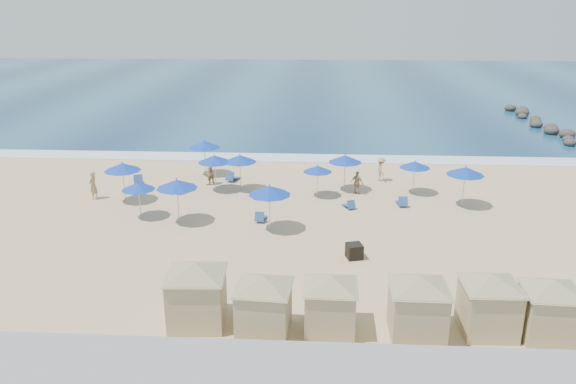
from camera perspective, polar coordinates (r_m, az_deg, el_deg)
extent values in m
plane|color=tan|center=(31.03, 0.16, -4.26)|extent=(160.00, 160.00, 0.00)
cube|color=navy|center=(84.39, 2.21, 10.60)|extent=(160.00, 80.00, 0.06)
cube|color=white|center=(45.67, 1.21, 3.45)|extent=(160.00, 2.50, 0.08)
cube|color=gray|center=(19.45, -2.02, -17.94)|extent=(160.00, 2.20, 1.10)
ellipsoid|color=#2C2624|center=(55.50, 26.72, 4.49)|extent=(1.08, 1.08, 0.70)
ellipsoid|color=#2C2624|center=(57.03, 26.59, 4.82)|extent=(1.00, 1.00, 0.65)
ellipsoid|color=#2C2624|center=(58.54, 26.49, 5.29)|extent=(1.48, 1.48, 0.96)
ellipsoid|color=#2C2624|center=(59.57, 25.21, 5.66)|extent=(1.40, 1.40, 0.91)
ellipsoid|color=#2C2624|center=(61.11, 25.13, 5.95)|extent=(1.32, 1.32, 0.86)
ellipsoid|color=#2C2624|center=(62.18, 23.92, 6.29)|extent=(1.24, 1.24, 0.81)
ellipsoid|color=#2C2624|center=(63.73, 23.87, 6.55)|extent=(1.16, 1.16, 0.75)
ellipsoid|color=#2C2624|center=(65.28, 23.83, 6.80)|extent=(1.08, 1.08, 0.70)
ellipsoid|color=#2C2624|center=(66.38, 22.71, 7.10)|extent=(1.00, 1.00, 0.65)
ellipsoid|color=#2C2624|center=(67.91, 22.71, 7.45)|extent=(1.48, 1.48, 0.96)
ellipsoid|color=#2C2624|center=(69.46, 22.69, 7.66)|extent=(1.40, 1.40, 0.91)
ellipsoid|color=#2C2624|center=(70.59, 21.66, 7.93)|extent=(1.32, 1.32, 0.86)
cube|color=black|center=(28.26, 6.75, -5.99)|extent=(0.92, 0.92, 0.75)
cube|color=tan|center=(22.78, -9.23, -10.67)|extent=(2.23, 2.23, 2.12)
cube|color=#978C62|center=(22.28, -9.37, -8.30)|extent=(2.34, 2.34, 0.08)
pyramid|color=#978C62|center=(22.05, -9.44, -7.08)|extent=(4.63, 4.63, 0.53)
cube|color=tan|center=(21.97, -2.48, -11.87)|extent=(2.08, 2.08, 1.94)
cube|color=#978C62|center=(21.49, -2.52, -9.65)|extent=(2.19, 2.19, 0.08)
pyramid|color=#978C62|center=(21.26, -2.54, -8.50)|extent=(4.24, 4.24, 0.49)
cube|color=tan|center=(22.15, 4.28, -11.71)|extent=(1.92, 1.92, 1.89)
cube|color=#978C62|center=(21.69, 4.34, -9.56)|extent=(2.02, 2.02, 0.08)
pyramid|color=#978C62|center=(21.47, 4.37, -8.45)|extent=(4.14, 4.14, 0.47)
cube|color=tan|center=(22.33, 12.99, -11.73)|extent=(2.03, 2.03, 2.02)
cube|color=#978C62|center=(21.84, 13.19, -9.44)|extent=(2.13, 2.13, 0.08)
pyramid|color=#978C62|center=(21.61, 13.29, -8.26)|extent=(4.43, 4.43, 0.51)
cube|color=tan|center=(23.30, 19.67, -11.10)|extent=(2.03, 2.03, 1.98)
cube|color=#978C62|center=(22.84, 19.94, -8.94)|extent=(2.13, 2.13, 0.08)
pyramid|color=#978C62|center=(22.62, 20.08, -7.83)|extent=(4.34, 4.34, 0.49)
cube|color=tan|center=(23.82, 24.96, -11.20)|extent=(2.03, 2.03, 1.94)
cube|color=#978C62|center=(23.38, 25.29, -9.13)|extent=(2.13, 2.13, 0.08)
pyramid|color=#978C62|center=(23.17, 25.46, -8.07)|extent=(4.24, 4.24, 0.48)
cylinder|color=#A5A8AD|center=(37.10, -16.30, 0.62)|extent=(0.06, 0.06, 2.10)
cone|color=#0F35A3|center=(36.75, -16.48, 2.46)|extent=(2.32, 2.32, 0.50)
sphere|color=#0F35A3|center=(36.66, -16.52, 2.92)|extent=(0.09, 0.09, 0.09)
cylinder|color=#A5A8AD|center=(34.14, -14.83, -1.10)|extent=(0.05, 0.05, 1.78)
cone|color=#0F35A3|center=(33.81, -14.98, 0.58)|extent=(1.97, 1.97, 0.42)
sphere|color=#0F35A3|center=(33.73, -15.01, 0.99)|extent=(0.08, 0.08, 0.08)
cylinder|color=#A5A8AD|center=(41.61, -8.41, 3.15)|extent=(0.06, 0.06, 2.10)
cone|color=#0F35A3|center=(41.29, -8.50, 4.81)|extent=(2.32, 2.32, 0.50)
sphere|color=#0F35A3|center=(41.22, -8.52, 5.22)|extent=(0.09, 0.09, 0.09)
cylinder|color=#A5A8AD|center=(32.83, -11.09, -1.29)|extent=(0.06, 0.06, 2.14)
cone|color=#0F35A3|center=(32.43, -11.23, 0.80)|extent=(2.36, 2.36, 0.51)
sphere|color=#0F35A3|center=(32.33, -11.26, 1.32)|extent=(0.09, 0.09, 0.09)
cylinder|color=#A5A8AD|center=(38.01, -7.40, 1.62)|extent=(0.05, 0.05, 2.03)
cone|color=#0F35A3|center=(37.67, -7.47, 3.36)|extent=(2.24, 2.24, 0.48)
sphere|color=#0F35A3|center=(37.59, -7.49, 3.79)|extent=(0.09, 0.09, 0.09)
cylinder|color=#A5A8AD|center=(37.89, -4.85, 1.66)|extent=(0.05, 0.05, 2.03)
cone|color=#0F35A3|center=(37.56, -4.90, 3.41)|extent=(2.24, 2.24, 0.48)
sphere|color=#0F35A3|center=(37.48, -4.92, 3.84)|extent=(0.09, 0.09, 0.09)
cylinder|color=#A5A8AD|center=(31.17, -1.86, -2.04)|extent=(0.06, 0.06, 2.14)
cone|color=#0F35A3|center=(30.74, -1.89, 0.17)|extent=(2.37, 2.37, 0.51)
sphere|color=#0F35A3|center=(30.64, -1.89, 0.72)|extent=(0.09, 0.09, 0.09)
cylinder|color=#A5A8AD|center=(37.90, 5.76, 1.63)|extent=(0.05, 0.05, 2.03)
cone|color=#0F35A3|center=(37.57, 5.82, 3.38)|extent=(2.24, 2.24, 0.48)
sphere|color=#0F35A3|center=(37.49, 5.84, 3.81)|extent=(0.09, 0.09, 0.09)
cylinder|color=#A5A8AD|center=(36.64, 2.99, 0.84)|extent=(0.05, 0.05, 1.72)
cone|color=#0F35A3|center=(36.34, 3.01, 2.38)|extent=(1.91, 1.91, 0.41)
sphere|color=#0F35A3|center=(36.26, 3.02, 2.75)|extent=(0.07, 0.07, 0.07)
cylinder|color=#A5A8AD|center=(38.04, 12.65, 1.17)|extent=(0.05, 0.05, 1.83)
cone|color=#0F35A3|center=(37.73, 12.77, 2.74)|extent=(2.03, 2.03, 0.43)
sphere|color=#0F35A3|center=(37.66, 12.80, 3.13)|extent=(0.08, 0.08, 0.08)
cylinder|color=#A5A8AD|center=(36.40, 17.39, 0.17)|extent=(0.06, 0.06, 2.10)
cone|color=#0F35A3|center=(36.04, 17.58, 2.05)|extent=(2.33, 2.33, 0.50)
sphere|color=#0F35A3|center=(35.96, 17.63, 2.51)|extent=(0.09, 0.09, 0.09)
cube|color=#274B91|center=(40.87, -14.99, 1.13)|extent=(1.05, 1.45, 0.36)
cube|color=#274B91|center=(40.27, -14.97, 1.26)|extent=(0.71, 0.56, 0.64)
cube|color=#274B91|center=(38.38, -10.76, 0.29)|extent=(1.02, 1.43, 0.36)
cube|color=#274B91|center=(37.87, -11.24, 0.42)|extent=(0.70, 0.54, 0.63)
cube|color=#274B91|center=(40.32, -5.55, 1.45)|extent=(1.02, 1.41, 0.35)
cube|color=#274B91|center=(39.80, -5.94, 1.59)|extent=(0.69, 0.54, 0.62)
cube|color=#274B91|center=(32.92, -2.76, -2.59)|extent=(0.64, 1.20, 0.32)
cube|color=#274B91|center=(32.39, -2.93, -2.52)|extent=(0.57, 0.36, 0.56)
cube|color=#274B91|center=(35.04, 6.13, -1.35)|extent=(0.85, 1.17, 0.29)
cube|color=#274B91|center=(34.58, 6.45, -1.26)|extent=(0.57, 0.45, 0.51)
cube|color=#274B91|center=(36.01, 11.44, -1.03)|extent=(0.63, 1.24, 0.33)
cube|color=#274B91|center=(35.45, 11.62, -0.94)|extent=(0.59, 0.36, 0.59)
imported|color=tan|center=(38.24, -19.20, 0.66)|extent=(0.59, 0.76, 1.84)
imported|color=tan|center=(39.40, -8.09, 2.06)|extent=(1.06, 1.12, 1.82)
imported|color=tan|center=(37.33, 7.04, 0.94)|extent=(0.96, 0.86, 1.56)
imported|color=tan|center=(40.33, 9.43, 2.30)|extent=(0.76, 1.17, 1.71)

